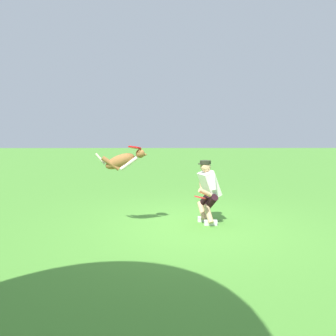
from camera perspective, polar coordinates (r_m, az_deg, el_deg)
ground_plane at (r=6.58m, az=3.60°, el=-10.16°), size 60.00×60.00×0.00m
person at (r=6.69m, az=6.95°, el=-3.78°), size 0.52×0.69×1.29m
dog at (r=6.29m, az=-7.89°, el=1.28°), size 0.99×0.30×0.47m
frisbee_flying at (r=6.27m, az=-5.80°, el=3.57°), size 0.36×0.36×0.08m
frisbee_held at (r=6.36m, az=5.60°, el=-5.10°), size 0.28×0.29×0.10m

